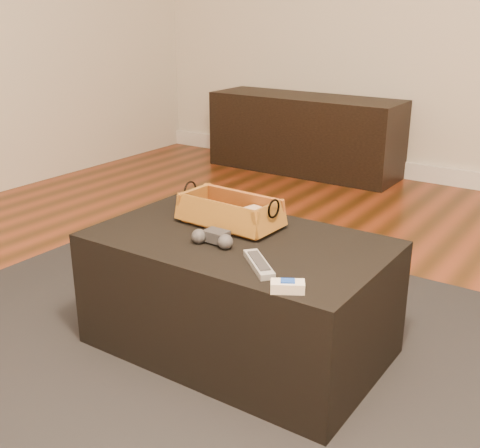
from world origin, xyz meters
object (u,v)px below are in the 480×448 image
Objects in this scene: cream_gadget at (288,286)px; ottoman at (238,294)px; media_cabinet at (305,134)px; wicker_basket at (230,213)px; silver_remote at (259,264)px; tv_remote at (223,219)px; game_controller at (214,238)px.

ottoman is at bearing 142.67° from cream_gadget.
media_cabinet reaches higher than ottoman.
wicker_basket is 0.38m from silver_remote.
game_controller reaches higher than tv_remote.
wicker_basket is at bearing 138.14° from silver_remote.
cream_gadget is (0.37, -0.16, -0.01)m from game_controller.
cream_gadget is at bearing -39.96° from tv_remote.
tv_remote is at bearing -145.51° from wicker_basket.
silver_remote is at bearing -42.12° from tv_remote.
cream_gadget is at bearing -23.60° from game_controller.
cream_gadget is (0.34, -0.26, 0.23)m from ottoman.
tv_remote is 0.19m from game_controller.
game_controller is at bearing 162.80° from silver_remote.
wicker_basket reaches higher than media_cabinet.
wicker_basket is 3.67× the size of cream_gadget.
game_controller reaches higher than ottoman.
media_cabinet is at bearing 107.89° from tv_remote.
game_controller is (0.07, -0.19, -0.02)m from wicker_basket.
silver_remote is 0.18m from cream_gadget.
tv_remote and cream_gadget have the same top height.
ottoman is (1.02, -2.36, -0.06)m from media_cabinet.
media_cabinet is at bearing 115.49° from silver_remote.
tv_remote is 0.51× the size of wicker_basket.
ottoman is 0.26m from game_controller.
game_controller is (0.09, -0.17, 0.00)m from tv_remote.
media_cabinet reaches higher than cream_gadget.
tv_remote is at bearing 143.65° from cream_gadget.
cream_gadget is at bearing -31.70° from silver_remote.
wicker_basket is at bearing 30.87° from tv_remote.
ottoman is 0.48m from cream_gadget.
media_cabinet reaches higher than silver_remote.
tv_remote is at bearing -68.49° from media_cabinet.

